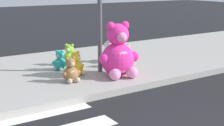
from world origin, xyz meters
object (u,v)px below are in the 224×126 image
Objects in this scene: sign_pole at (100,2)px; plush_teal at (60,62)px; plush_brown at (71,72)px; plush_lime at (69,57)px; plush_tan at (125,58)px; plush_white at (109,53)px; plush_yellow at (76,66)px; plush_pink_large at (118,55)px.

plush_teal is (-0.77, 0.69, -1.49)m from sign_pole.
plush_lime reaches higher than plush_brown.
plush_lime is at bearing 139.14° from plush_tan.
plush_white is 1.24× the size of plush_teal.
plush_lime is (0.30, 0.99, 0.00)m from plush_yellow.
plush_tan is 1.05× the size of plush_lime.
plush_lime is at bearing 106.82° from plush_pink_large.
plush_teal is at bearing -142.15° from plush_lime.
plush_brown is 1.83m from plush_tan.
plush_lime is at bearing 108.59° from sign_pole.
plush_tan is (0.64, 0.64, -0.27)m from plush_pink_large.
plush_white is at bearing -13.80° from plush_lime.
plush_tan is 1.49m from plush_lime.
plush_tan is at bearing 45.00° from plush_pink_large.
sign_pole is 1.60m from plush_yellow.
plush_brown is 0.98× the size of plush_lime.
sign_pole reaches higher than plush_brown.
plush_teal is 0.89× the size of plush_lime.
sign_pole reaches higher than plush_tan.
plush_pink_large reaches higher than plush_white.
plush_yellow is 1.03m from plush_lime.
sign_pole is 5.58× the size of plush_lime.
plush_teal is at bearing 78.56° from plush_brown.
plush_lime is at bearing 37.85° from plush_teal.
plush_lime is (-1.12, 0.97, -0.01)m from plush_tan.
plush_yellow is at bearing 176.84° from sign_pole.
sign_pole is 1.82m from plush_teal.
plush_yellow is 1.55m from plush_white.
sign_pole is 1.82m from plush_lime.
plush_white is at bearing 27.70° from plush_yellow.
plush_tan is (1.78, 0.45, 0.02)m from plush_brown.
plush_lime is (0.43, 0.33, 0.03)m from plush_teal.
plush_pink_large reaches higher than plush_tan.
plush_teal is 0.55m from plush_lime.
plush_tan is (0.78, 0.05, -1.46)m from sign_pole.
plush_white reaches higher than plush_lime.
plush_tan reaches higher than plush_yellow.
plush_tan is at bearing -86.12° from plush_white.
plush_pink_large is 1.49m from plush_white.
sign_pole is 1.82m from plush_brown.
plush_yellow and plush_lime have the same top height.
plush_white is 0.71m from plush_tan.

